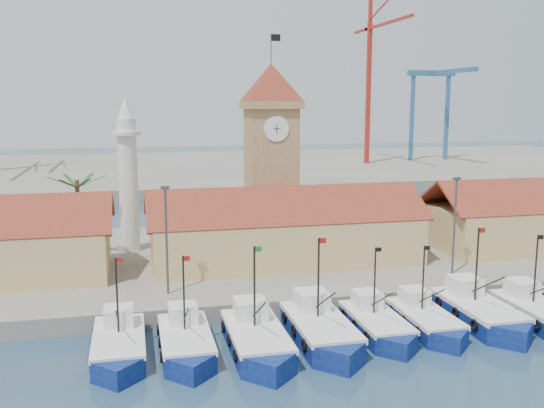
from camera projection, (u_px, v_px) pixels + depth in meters
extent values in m
plane|color=#1B2D49|center=(355.00, 355.00, 41.69)|extent=(400.00, 400.00, 0.00)
cube|color=gray|center=(275.00, 258.00, 64.62)|extent=(140.00, 32.00, 1.50)
cube|color=gray|center=(194.00, 169.00, 147.19)|extent=(240.00, 80.00, 2.00)
cube|color=#0C115C|center=(119.00, 349.00, 41.54)|extent=(3.42, 7.73, 1.76)
cube|color=#0C115C|center=(118.00, 373.00, 37.83)|extent=(3.42, 3.42, 1.76)
cube|color=silver|center=(119.00, 337.00, 41.39)|extent=(3.48, 7.94, 0.34)
cube|color=silver|center=(119.00, 316.00, 43.12)|extent=(2.05, 2.15, 1.37)
cylinder|color=black|center=(117.00, 296.00, 41.40)|extent=(0.14, 0.14, 5.47)
cube|color=#A5140F|center=(119.00, 260.00, 41.03)|extent=(0.49, 0.02, 0.34)
cube|color=#0C115C|center=(186.00, 346.00, 42.11)|extent=(3.40, 7.69, 1.75)
cube|color=#0C115C|center=(191.00, 369.00, 38.42)|extent=(3.40, 3.40, 1.75)
cube|color=silver|center=(185.00, 334.00, 41.96)|extent=(3.47, 7.90, 0.34)
cube|color=silver|center=(183.00, 314.00, 43.68)|extent=(2.04, 2.14, 1.36)
cylinder|color=black|center=(184.00, 294.00, 41.97)|extent=(0.14, 0.14, 5.44)
cube|color=#A5140F|center=(187.00, 259.00, 41.61)|extent=(0.49, 0.02, 0.34)
cube|color=#0C115C|center=(256.00, 344.00, 42.36)|extent=(3.71, 8.39, 1.91)
cube|color=#0C115C|center=(269.00, 369.00, 38.33)|extent=(3.71, 3.71, 1.91)
cube|color=silver|center=(256.00, 331.00, 42.20)|extent=(3.78, 8.62, 0.37)
cube|color=silver|center=(250.00, 309.00, 44.07)|extent=(2.22, 2.33, 1.48)
cylinder|color=black|center=(254.00, 288.00, 42.21)|extent=(0.15, 0.15, 5.93)
cube|color=#197226|center=(258.00, 249.00, 41.81)|extent=(0.53, 0.02, 0.37)
cube|color=#0C115C|center=(320.00, 334.00, 44.04)|extent=(3.81, 8.61, 1.96)
cube|color=#0C115C|center=(340.00, 358.00, 39.90)|extent=(3.80, 3.80, 1.96)
cube|color=silver|center=(320.00, 321.00, 43.88)|extent=(3.88, 8.85, 0.38)
cube|color=silver|center=(312.00, 301.00, 45.80)|extent=(2.28, 2.39, 1.52)
cylinder|color=black|center=(318.00, 279.00, 43.89)|extent=(0.15, 0.15, 6.09)
cube|color=#A5140F|center=(322.00, 241.00, 43.47)|extent=(0.54, 0.02, 0.38)
cube|color=#0C115C|center=(376.00, 328.00, 45.50)|extent=(3.29, 7.44, 1.69)
cube|color=#0C115C|center=(397.00, 347.00, 41.92)|extent=(3.29, 3.29, 1.69)
cube|color=silver|center=(376.00, 317.00, 45.35)|extent=(3.35, 7.65, 0.33)
cube|color=silver|center=(367.00, 300.00, 47.02)|extent=(1.97, 2.07, 1.32)
cylinder|color=black|center=(375.00, 281.00, 45.36)|extent=(0.13, 0.13, 5.26)
cube|color=black|center=(379.00, 250.00, 45.01)|extent=(0.47, 0.02, 0.33)
cube|color=#0C115C|center=(424.00, 323.00, 46.39)|extent=(3.24, 7.33, 1.67)
cube|color=#0C115C|center=(448.00, 342.00, 42.87)|extent=(3.24, 3.24, 1.67)
cube|color=silver|center=(425.00, 313.00, 46.26)|extent=(3.31, 7.54, 0.32)
cube|color=silver|center=(414.00, 296.00, 47.89)|extent=(1.94, 2.04, 1.30)
cylinder|color=black|center=(423.00, 279.00, 46.27)|extent=(0.13, 0.13, 5.19)
cube|color=black|center=(427.00, 248.00, 45.91)|extent=(0.46, 0.02, 0.32)
cube|color=#0C115C|center=(478.00, 316.00, 47.75)|extent=(3.78, 8.55, 1.94)
cube|color=#0C115C|center=(510.00, 336.00, 43.64)|extent=(3.78, 3.78, 1.94)
cube|color=silver|center=(478.00, 304.00, 47.58)|extent=(3.85, 8.78, 0.38)
cube|color=silver|center=(465.00, 286.00, 49.49)|extent=(2.27, 2.37, 1.51)
cylinder|color=black|center=(477.00, 265.00, 47.60)|extent=(0.15, 0.15, 6.04)
cube|color=#A5140F|center=(482.00, 230.00, 47.19)|extent=(0.54, 0.02, 0.38)
cube|color=#0C115C|center=(536.00, 317.00, 47.78)|extent=(3.50, 7.92, 1.80)
cube|color=silver|center=(537.00, 306.00, 47.63)|extent=(3.57, 8.14, 0.35)
cube|color=silver|center=(522.00, 288.00, 49.40)|extent=(2.10, 2.20, 1.40)
cylinder|color=black|center=(536.00, 270.00, 47.64)|extent=(0.14, 0.14, 5.60)
cube|color=black|center=(541.00, 237.00, 47.26)|extent=(0.50, 0.02, 0.35)
cube|color=tan|center=(285.00, 239.00, 60.27)|extent=(26.00, 10.00, 4.50)
cube|color=maroon|center=(291.00, 206.00, 57.24)|extent=(27.04, 5.13, 3.21)
cube|color=maroon|center=(279.00, 198.00, 62.05)|extent=(27.04, 5.13, 3.21)
cube|color=tan|center=(271.00, 179.00, 65.16)|extent=(5.00, 5.00, 15.00)
cube|color=tan|center=(271.00, 105.00, 63.83)|extent=(5.80, 5.80, 0.80)
pyramid|color=maroon|center=(271.00, 83.00, 63.45)|extent=(5.80, 5.80, 4.00)
cylinder|color=white|center=(277.00, 129.00, 61.79)|extent=(2.60, 0.15, 2.60)
cube|color=black|center=(277.00, 129.00, 61.71)|extent=(0.08, 0.02, 1.00)
cube|color=black|center=(277.00, 129.00, 61.71)|extent=(0.80, 0.02, 0.08)
cylinder|color=#3F3F44|center=(271.00, 48.00, 62.86)|extent=(0.10, 0.10, 3.00)
cube|color=black|center=(276.00, 38.00, 62.79)|extent=(1.00, 0.03, 0.70)
cylinder|color=silver|center=(128.00, 186.00, 63.83)|extent=(2.00, 2.00, 14.00)
cylinder|color=silver|center=(126.00, 133.00, 62.91)|extent=(3.00, 3.00, 0.40)
cone|color=silver|center=(125.00, 108.00, 62.48)|extent=(1.80, 1.80, 2.40)
cylinder|color=brown|center=(79.00, 219.00, 61.31)|extent=(0.44, 0.44, 8.00)
cube|color=#1E5A23|center=(91.00, 181.00, 60.98)|extent=(2.80, 0.35, 1.18)
cube|color=#1E5A23|center=(85.00, 180.00, 61.99)|extent=(1.71, 2.60, 1.18)
cube|color=#1E5A23|center=(71.00, 181.00, 61.68)|extent=(1.71, 2.60, 1.18)
cube|color=#1E5A23|center=(62.00, 182.00, 60.36)|extent=(2.80, 0.35, 1.18)
cube|color=#1E5A23|center=(68.00, 184.00, 59.35)|extent=(1.71, 2.60, 1.18)
cube|color=#1E5A23|center=(83.00, 183.00, 59.66)|extent=(1.71, 2.60, 1.18)
cylinder|color=#3F3F44|center=(167.00, 241.00, 49.55)|extent=(0.20, 0.20, 9.00)
cube|color=#3F3F44|center=(165.00, 188.00, 48.81)|extent=(0.70, 0.25, 0.25)
cylinder|color=#3F3F44|center=(454.00, 226.00, 55.32)|extent=(0.20, 0.20, 9.00)
cube|color=#3F3F44|center=(457.00, 179.00, 54.58)|extent=(0.70, 0.25, 0.25)
cube|color=#AB241A|center=(368.00, 95.00, 148.86)|extent=(1.00, 1.00, 33.71)
cube|color=#AB241A|center=(387.00, 23.00, 136.33)|extent=(0.60, 25.71, 0.60)
cube|color=#AB241A|center=(362.00, 31.00, 151.01)|extent=(0.60, 10.00, 0.60)
cube|color=#AB241A|center=(370.00, 9.00, 145.45)|extent=(0.80, 0.80, 7.00)
cube|color=#306394|center=(412.00, 118.00, 157.82)|extent=(0.90, 0.90, 22.00)
cube|color=#306394|center=(447.00, 118.00, 160.04)|extent=(0.90, 0.90, 22.00)
cube|color=#306394|center=(431.00, 73.00, 157.01)|extent=(13.00, 1.40, 1.40)
cube|color=#306394|center=(451.00, 71.00, 147.40)|extent=(1.40, 22.00, 1.00)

